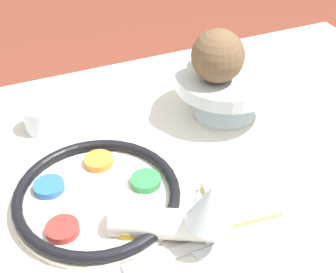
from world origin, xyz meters
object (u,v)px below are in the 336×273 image
object	(u,v)px
seder_plate	(97,196)
napkin_roll	(163,224)
coconut	(218,56)
bread_plate	(240,201)
orange_fruit	(215,51)
fruit_stand	(226,83)
cup_near	(40,118)
wine_glass	(210,206)

from	to	relation	value
seder_plate	napkin_roll	xyz separation A→B (m)	(0.08, -0.11, 0.01)
seder_plate	napkin_roll	bearing A→B (deg)	-55.49
coconut	napkin_roll	bearing A→B (deg)	-131.48
bread_plate	napkin_roll	world-z (taller)	napkin_roll
orange_fruit	coconut	bearing A→B (deg)	-112.53
fruit_stand	cup_near	distance (m)	0.41
seder_plate	orange_fruit	size ratio (longest dim) A/B	4.12
orange_fruit	seder_plate	bearing A→B (deg)	-149.22
bread_plate	seder_plate	bearing A→B (deg)	155.28
bread_plate	cup_near	size ratio (longest dim) A/B	2.26
seder_plate	cup_near	distance (m)	0.26
seder_plate	orange_fruit	xyz separation A→B (m)	(0.33, 0.20, 0.12)
fruit_stand	seder_plate	bearing A→B (deg)	-155.09
wine_glass	orange_fruit	xyz separation A→B (m)	(0.19, 0.36, 0.05)
wine_glass	orange_fruit	world-z (taller)	orange_fruit
napkin_roll	cup_near	xyz separation A→B (m)	(-0.13, 0.37, 0.00)
wine_glass	orange_fruit	size ratio (longest dim) A/B	1.82
coconut	cup_near	size ratio (longest dim) A/B	1.61
seder_plate	coconut	distance (m)	0.37
seder_plate	bread_plate	bearing A→B (deg)	-24.72
seder_plate	orange_fruit	world-z (taller)	orange_fruit
fruit_stand	wine_glass	bearing A→B (deg)	-122.29
bread_plate	cup_near	bearing A→B (deg)	127.72
orange_fruit	cup_near	world-z (taller)	orange_fruit
seder_plate	cup_near	xyz separation A→B (m)	(-0.05, 0.26, 0.01)
seder_plate	cup_near	world-z (taller)	cup_near
fruit_stand	coconut	world-z (taller)	coconut
seder_plate	wine_glass	bearing A→B (deg)	-50.29
napkin_roll	bread_plate	bearing A→B (deg)	3.28
wine_glass	bread_plate	world-z (taller)	wine_glass
cup_near	wine_glass	bearing A→B (deg)	-66.04
seder_plate	fruit_stand	size ratio (longest dim) A/B	1.33
napkin_roll	cup_near	distance (m)	0.39
seder_plate	fruit_stand	bearing A→B (deg)	24.91
bread_plate	fruit_stand	bearing A→B (deg)	67.36
wine_glass	fruit_stand	xyz separation A→B (m)	(0.20, 0.32, -0.01)
fruit_stand	bread_plate	world-z (taller)	fruit_stand
wine_glass	cup_near	world-z (taller)	wine_glass
seder_plate	bread_plate	world-z (taller)	seder_plate
orange_fruit	napkin_roll	size ratio (longest dim) A/B	0.40
orange_fruit	fruit_stand	bearing A→B (deg)	-72.17
coconut	seder_plate	bearing A→B (deg)	-155.03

